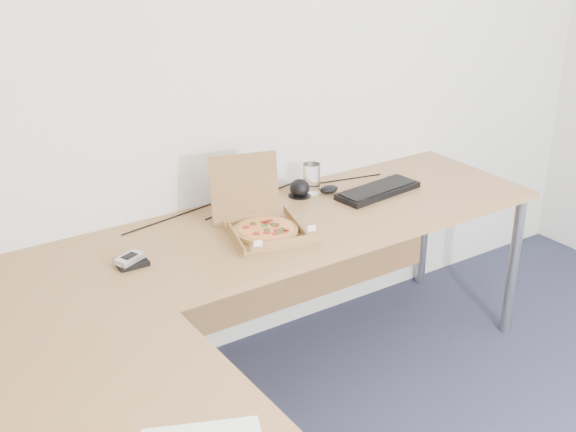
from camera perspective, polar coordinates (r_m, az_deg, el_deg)
desk at (r=2.49m, az=-3.26°, el=-6.78°), size 2.50×2.20×0.73m
pizza_box at (r=2.90m, az=-1.87°, el=-0.76°), size 0.28×0.32×0.28m
drinking_glass at (r=3.29m, az=1.81°, el=2.89°), size 0.08×0.08×0.13m
keyboard at (r=3.32m, az=6.90°, el=1.94°), size 0.42×0.19×0.03m
mouse at (r=3.31m, az=3.15°, el=2.06°), size 0.10×0.08×0.03m
wallet at (r=2.73m, az=-11.90°, el=-3.50°), size 0.11×0.09×0.02m
phone at (r=2.71m, az=-12.04°, el=-3.20°), size 0.12×0.09×0.02m
dome_speaker at (r=3.26m, az=0.90°, el=2.23°), size 0.10×0.10×0.08m
cable_bundle at (r=3.23m, az=-2.72°, el=1.26°), size 0.62×0.13×0.01m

